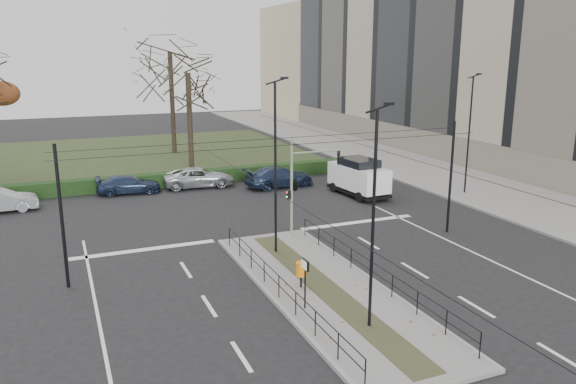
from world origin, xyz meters
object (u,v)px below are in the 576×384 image
Objects in this scene: info_panel at (305,270)px; streetlamp_sidewalk at (469,133)px; bare_tree_near at (188,80)px; parked_car_fourth at (199,177)px; parked_car_fifth at (279,177)px; streetlamp_median_far at (276,166)px; litter_bin at (301,269)px; white_van at (359,176)px; traffic_light at (296,183)px; bare_tree_center at (170,60)px; parked_car_second at (0,201)px; streetlamp_median_near at (374,218)px; parked_car_third at (128,184)px.

streetlamp_sidewalk reaches higher than info_panel.
bare_tree_near is (-15.27, 15.78, 3.09)m from streetlamp_sidewalk.
parked_car_fifth is (5.36, -2.24, 0.03)m from parked_car_fourth.
streetlamp_sidewalk is (17.53, 12.16, 2.56)m from info_panel.
bare_tree_near reaches higher than streetlamp_median_far.
streetlamp_sidewalk is at bearing 31.49° from litter_bin.
white_van is at bearing 42.61° from streetlamp_median_far.
bare_tree_center is (-0.76, 27.84, 5.94)m from traffic_light.
streetlamp_median_far is at bearing 78.34° from info_panel.
parked_car_second is (-12.16, 17.68, -0.20)m from litter_bin.
parked_car_fourth is 9.33m from bare_tree_near.
traffic_light is at bearing 80.47° from streetlamp_median_near.
info_panel is 6.80m from streetlamp_median_far.
parked_car_second is at bearing 142.97° from traffic_light.
white_van reaches higher than parked_car_third.
streetlamp_median_near is 0.94× the size of streetlamp_median_far.
litter_bin is 0.09× the size of bare_tree_center.
parked_car_third is 15.79m from white_van.
streetlamp_median_far is 14.56m from parked_car_fifth.
white_van is (10.02, 12.95, 0.41)m from litter_bin.
parked_car_third is (-5.20, 23.48, -3.45)m from streetlamp_median_near.
traffic_light is 13.39m from parked_car_fourth.
traffic_light is at bearing -87.04° from bare_tree_near.
parked_car_fifth is (-4.03, 4.40, -0.58)m from white_van.
bare_tree_near is at bearing -3.61° from parked_car_fourth.
white_van is (7.39, 6.43, -1.53)m from traffic_light.
bare_tree_near is at bearing 86.47° from litter_bin.
streetlamp_median_near is at bearing -54.88° from info_panel.
traffic_light is 11.53m from parked_car_fifth.
litter_bin is 26.93m from bare_tree_near.
info_panel is at bearing -164.44° from parked_car_third.
streetlamp_sidewalk is 1.85× the size of parked_car_second.
traffic_light is 0.92× the size of parked_car_fifth.
white_van is at bearing 61.60° from streetlamp_median_near.
streetlamp_median_near is 19.44m from white_van.
info_panel is at bearing -178.51° from parked_car_fourth.
streetlamp_sidewalk is 19.02m from parked_car_fourth.
bare_tree_center is at bearing 88.50° from streetlamp_median_near.
info_panel is 0.24× the size of streetlamp_sidewalk.
parked_car_second is at bearing 103.41° from parked_car_fourth.
bare_tree_center is at bearing 86.89° from litter_bin.
traffic_light reaches higher than parked_car_second.
white_van is (9.38, -6.64, 0.61)m from parked_car_fourth.
streetlamp_sidewalk is at bearing 20.36° from streetlamp_median_far.
parked_car_fifth is (-10.89, 7.01, -3.47)m from streetlamp_sidewalk.
litter_bin is 18.35m from parked_car_fifth.
parked_car_fourth is 1.01× the size of white_van.
litter_bin is 0.14× the size of streetlamp_median_near.
parked_car_fourth is (-16.24, 9.25, -3.50)m from streetlamp_sidewalk.
info_panel is 18.22m from white_van.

